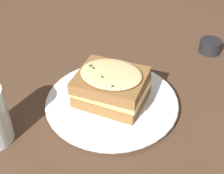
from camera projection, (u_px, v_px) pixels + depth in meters
The scene contains 4 objects.
ground_plane at pixel (100, 109), 0.61m from camera, with size 2.40×2.40×0.00m, color #473021.
dinner_plate at pixel (112, 102), 0.62m from camera, with size 0.26×0.26×0.02m.
sandwich at pixel (112, 86), 0.59m from camera, with size 0.15×0.13×0.07m.
condiment_pot at pixel (210, 46), 0.77m from camera, with size 0.05×0.05×0.03m, color black.
Camera 1 is at (0.10, -0.44, 0.41)m, focal length 50.00 mm.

